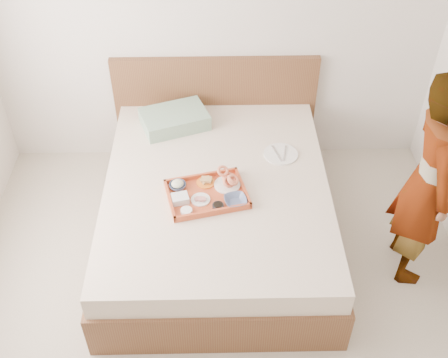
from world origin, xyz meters
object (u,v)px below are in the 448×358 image
tray (207,194)px  dinner_plate (281,154)px  bed (217,209)px  person (429,182)px

tray → dinner_plate: bearing=25.2°
tray → dinner_plate: tray is taller
bed → person: person is taller
tray → dinner_plate: (0.54, 0.43, -0.02)m
tray → person: bearing=-19.8°
person → bed: bearing=81.6°
tray → person: (1.40, -0.16, 0.23)m
bed → tray: bearing=-115.2°
tray → dinner_plate: 0.69m
bed → dinner_plate: dinner_plate is taller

